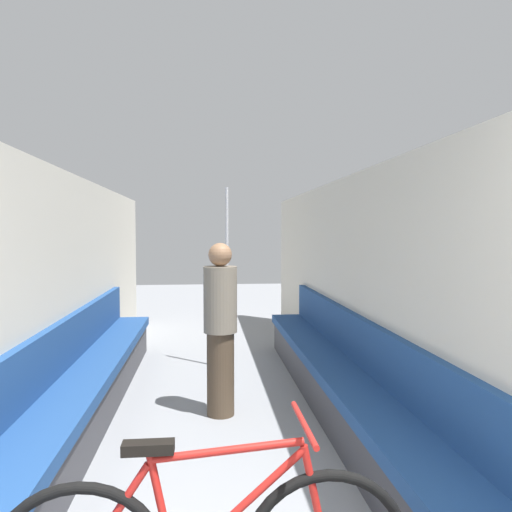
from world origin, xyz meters
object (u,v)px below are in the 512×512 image
grab_pole_near (227,281)px  bench_seat_row_right (347,390)px  passenger_standing (220,327)px  bench_seat_row_left (76,399)px

grab_pole_near → bench_seat_row_right: bearing=-63.9°
bench_seat_row_right → passenger_standing: 1.22m
bench_seat_row_right → grab_pole_near: 2.25m
bench_seat_row_right → passenger_standing: size_ratio=3.71×
bench_seat_row_right → grab_pole_near: bearing=116.1°
bench_seat_row_left → bench_seat_row_right: size_ratio=1.00×
grab_pole_near → passenger_standing: (-0.13, -1.54, -0.26)m
grab_pole_near → passenger_standing: 1.57m
bench_seat_row_left → passenger_standing: 1.32m
bench_seat_row_left → bench_seat_row_right: bearing=0.0°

